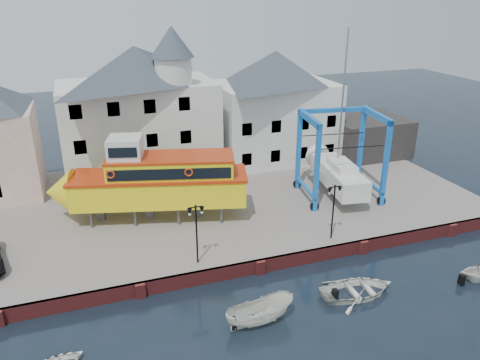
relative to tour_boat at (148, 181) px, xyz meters
name	(u,v)px	position (x,y,z in m)	size (l,w,h in m)	color
ground	(260,273)	(5.91, -8.82, -4.15)	(140.00, 140.00, 0.00)	black
hardstanding	(214,202)	(5.91, 2.18, -3.65)	(44.00, 22.00, 1.00)	slate
quay_wall	(260,266)	(5.91, -8.71, -3.65)	(44.00, 0.47, 1.00)	maroon
building_white_main	(140,111)	(1.03, 9.58, 3.19)	(14.00, 8.30, 14.00)	white
building_white_right	(275,106)	(14.91, 10.18, 2.45)	(12.00, 8.00, 11.20)	white
shed_dark	(365,136)	(24.91, 8.18, -1.15)	(8.00, 7.00, 4.00)	black
lamp_post_left	(196,219)	(1.91, -7.62, 0.02)	(1.12, 0.32, 4.20)	black
lamp_post_right	(334,198)	(11.91, -7.62, 0.02)	(1.12, 0.32, 4.20)	black
tour_boat	(148,181)	(0.00, 0.00, 0.00)	(15.78, 7.47, 6.69)	#59595E
travel_lift	(335,167)	(16.30, -0.31, -0.80)	(7.28, 9.60, 14.12)	#0F62A9
motorboat_a	(260,323)	(4.02, -13.51, -4.15)	(1.59, 4.23, 1.63)	silver
motorboat_b	(357,295)	(10.79, -13.04, -4.15)	(3.41, 4.78, 0.99)	silver
motorboat_c	(480,280)	(19.33, -14.35, -4.15)	(2.64, 3.06, 1.61)	silver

